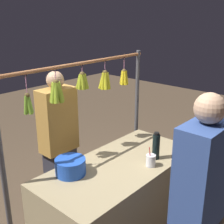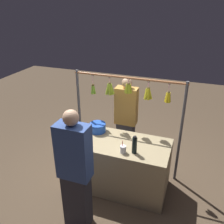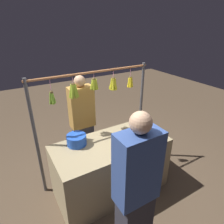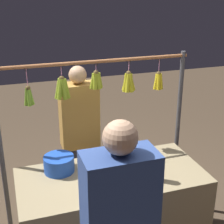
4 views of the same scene
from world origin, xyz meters
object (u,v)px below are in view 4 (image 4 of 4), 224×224
at_px(water_bottle, 155,166).
at_px(drink_cup, 140,180).
at_px(blue_bucket, 59,164).
at_px(vendor_person, 80,143).

distance_m(water_bottle, drink_cup, 0.17).
bearing_deg(blue_bucket, vendor_person, -119.59).
relative_size(blue_bucket, vendor_person, 0.16).
bearing_deg(drink_cup, vendor_person, -75.30).
height_order(drink_cup, vendor_person, vendor_person).
bearing_deg(water_bottle, drink_cup, 17.54).
bearing_deg(vendor_person, blue_bucket, 60.41).
xyz_separation_m(water_bottle, vendor_person, (0.41, -0.94, -0.16)).
height_order(water_bottle, blue_bucket, water_bottle).
bearing_deg(drink_cup, blue_bucket, -37.20).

